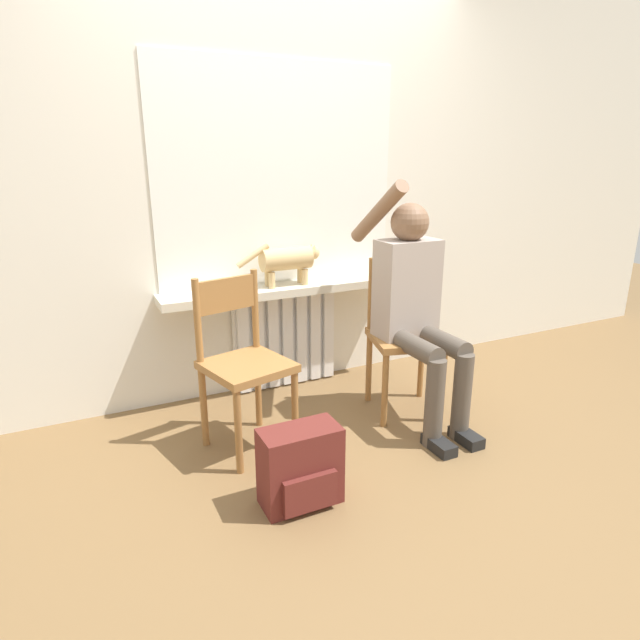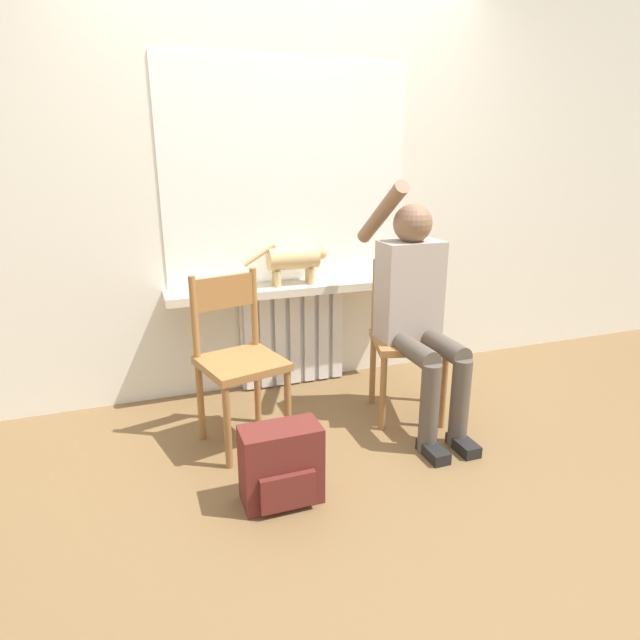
{
  "view_description": "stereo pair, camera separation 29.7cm",
  "coord_description": "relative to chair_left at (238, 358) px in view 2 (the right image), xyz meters",
  "views": [
    {
      "loc": [
        -1.24,
        -1.91,
        1.48
      ],
      "look_at": [
        0.0,
        0.64,
        0.59
      ],
      "focal_mm": 30.0,
      "sensor_mm": 36.0,
      "label": 1
    },
    {
      "loc": [
        -0.96,
        -2.03,
        1.48
      ],
      "look_at": [
        0.0,
        0.64,
        0.59
      ],
      "focal_mm": 30.0,
      "sensor_mm": 36.0,
      "label": 2
    }
  ],
  "objects": [
    {
      "name": "ground_plane",
      "position": [
        0.49,
        -0.52,
        -0.47
      ],
      "size": [
        12.0,
        12.0,
        0.0
      ],
      "primitive_type": "plane",
      "color": "brown"
    },
    {
      "name": "wall_with_window",
      "position": [
        0.49,
        0.71,
        0.88
      ],
      "size": [
        7.0,
        0.06,
        2.7
      ],
      "color": "white",
      "rests_on": "ground_plane"
    },
    {
      "name": "radiator",
      "position": [
        0.49,
        0.63,
        -0.15
      ],
      "size": [
        0.69,
        0.08,
        0.65
      ],
      "color": "white",
      "rests_on": "ground_plane"
    },
    {
      "name": "windowsill",
      "position": [
        0.49,
        0.56,
        0.2
      ],
      "size": [
        1.6,
        0.24,
        0.05
      ],
      "color": "beige",
      "rests_on": "radiator"
    },
    {
      "name": "window_glass",
      "position": [
        0.49,
        0.67,
        0.87
      ],
      "size": [
        1.53,
        0.01,
        1.3
      ],
      "color": "white",
      "rests_on": "windowsill"
    },
    {
      "name": "chair_left",
      "position": [
        0.0,
        0.0,
        0.0
      ],
      "size": [
        0.47,
        0.47,
        0.9
      ],
      "rotation": [
        0.0,
        0.0,
        0.25
      ],
      "color": "#9E6B38",
      "rests_on": "ground_plane"
    },
    {
      "name": "chair_right",
      "position": [
        0.98,
        -0.0,
        0.0
      ],
      "size": [
        0.48,
        0.48,
        0.9
      ],
      "rotation": [
        0.0,
        0.0,
        -0.27
      ],
      "color": "#9E6B38",
      "rests_on": "ground_plane"
    },
    {
      "name": "person",
      "position": [
        0.97,
        -0.11,
        0.22
      ],
      "size": [
        0.36,
        0.97,
        1.35
      ],
      "color": "brown",
      "rests_on": "ground_plane"
    },
    {
      "name": "cat",
      "position": [
        0.48,
        0.55,
        0.38
      ],
      "size": [
        0.54,
        0.14,
        0.27
      ],
      "color": "#DBB77A",
      "rests_on": "windowsill"
    },
    {
      "name": "backpack",
      "position": [
        0.06,
        -0.59,
        -0.3
      ],
      "size": [
        0.35,
        0.21,
        0.36
      ],
      "color": "maroon",
      "rests_on": "ground_plane"
    }
  ]
}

